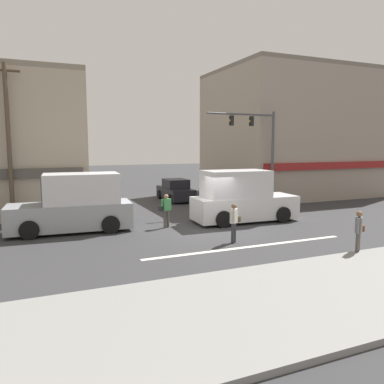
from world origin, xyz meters
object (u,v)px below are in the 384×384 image
object	(u,v)px
box_truck_crossing_leftbound	(75,205)
sedan_waiting_far	(175,191)
box_truck_crossing_rightbound	(242,198)
pedestrian_far_side	(166,209)
pedestrian_mid_crossing	(234,221)
traffic_light_mast	(260,143)
utility_pole_near_left	(9,142)
pedestrian_foreground_with_bag	(359,230)

from	to	relation	value
box_truck_crossing_leftbound	sedan_waiting_far	distance (m)	10.91
box_truck_crossing_rightbound	pedestrian_far_side	xyz separation A→B (m)	(-4.20, 0.16, -0.30)
box_truck_crossing_leftbound	pedestrian_mid_crossing	distance (m)	7.60
traffic_light_mast	pedestrian_far_side	size ratio (longest dim) A/B	3.71
utility_pole_near_left	sedan_waiting_far	distance (m)	12.14
box_truck_crossing_rightbound	box_truck_crossing_leftbound	world-z (taller)	same
box_truck_crossing_leftbound	pedestrian_foreground_with_bag	bearing A→B (deg)	-41.29
sedan_waiting_far	box_truck_crossing_leftbound	bearing A→B (deg)	-136.23
pedestrian_mid_crossing	pedestrian_far_side	size ratio (longest dim) A/B	1.00
traffic_light_mast	pedestrian_mid_crossing	world-z (taller)	traffic_light_mast
utility_pole_near_left	pedestrian_foreground_with_bag	bearing A→B (deg)	-42.48
utility_pole_near_left	box_truck_crossing_rightbound	distance (m)	12.26
sedan_waiting_far	utility_pole_near_left	bearing A→B (deg)	-156.48
traffic_light_mast	pedestrian_far_side	world-z (taller)	traffic_light_mast
sedan_waiting_far	pedestrian_far_side	xyz separation A→B (m)	(-3.65, -8.46, 0.24)
traffic_light_mast	pedestrian_foreground_with_bag	bearing A→B (deg)	-103.12
box_truck_crossing_rightbound	pedestrian_mid_crossing	xyz separation A→B (m)	(-2.53, -3.71, -0.30)
pedestrian_foreground_with_bag	pedestrian_far_side	bearing A→B (deg)	124.94
box_truck_crossing_rightbound	pedestrian_mid_crossing	bearing A→B (deg)	-124.31
traffic_light_mast	pedestrian_mid_crossing	size ratio (longest dim) A/B	3.71
sedan_waiting_far	pedestrian_foreground_with_bag	xyz separation A→B (m)	(1.39, -15.68, 0.24)
utility_pole_near_left	traffic_light_mast	bearing A→B (deg)	-2.69
utility_pole_near_left	pedestrian_mid_crossing	distance (m)	12.05
box_truck_crossing_leftbound	pedestrian_mid_crossing	size ratio (longest dim) A/B	3.43
box_truck_crossing_leftbound	pedestrian_foreground_with_bag	distance (m)	12.33
utility_pole_near_left	pedestrian_mid_crossing	bearing A→B (deg)	-41.53
pedestrian_foreground_with_bag	traffic_light_mast	bearing A→B (deg)	76.88
pedestrian_mid_crossing	pedestrian_far_side	bearing A→B (deg)	113.35
utility_pole_near_left	box_truck_crossing_leftbound	bearing A→B (deg)	-46.12
sedan_waiting_far	pedestrian_mid_crossing	size ratio (longest dim) A/B	2.47
traffic_light_mast	pedestrian_foreground_with_bag	xyz separation A→B (m)	(-2.41, -10.36, -3.22)
utility_pole_near_left	sedan_waiting_far	bearing A→B (deg)	23.52
utility_pole_near_left	pedestrian_mid_crossing	size ratio (longest dim) A/B	4.86
traffic_light_mast	box_truck_crossing_rightbound	world-z (taller)	traffic_light_mast
pedestrian_foreground_with_bag	box_truck_crossing_leftbound	bearing A→B (deg)	138.71
box_truck_crossing_rightbound	pedestrian_mid_crossing	size ratio (longest dim) A/B	3.40
pedestrian_foreground_with_bag	pedestrian_far_side	distance (m)	8.81
traffic_light_mast	sedan_waiting_far	bearing A→B (deg)	125.60
pedestrian_foreground_with_bag	pedestrian_far_side	size ratio (longest dim) A/B	1.00
sedan_waiting_far	pedestrian_mid_crossing	world-z (taller)	pedestrian_mid_crossing
box_truck_crossing_rightbound	sedan_waiting_far	bearing A→B (deg)	93.66
utility_pole_near_left	box_truck_crossing_leftbound	size ratio (longest dim) A/B	1.42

